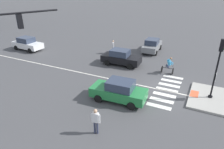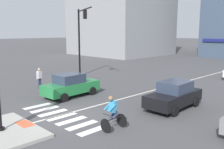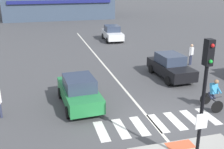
% 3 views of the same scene
% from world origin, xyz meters
% --- Properties ---
extents(ground_plane, '(300.00, 300.00, 0.00)m').
position_xyz_m(ground_plane, '(0.00, 0.00, 0.00)').
color(ground_plane, '#474749').
extents(tactile_pad_front, '(1.10, 0.60, 0.01)m').
position_xyz_m(tactile_pad_front, '(0.00, -2.14, 0.15)').
color(tactile_pad_front, '#DB5B38').
rests_on(tactile_pad_front, traffic_island).
extents(signal_pole, '(0.44, 0.38, 4.49)m').
position_xyz_m(signal_pole, '(0.00, -3.27, 2.86)').
color(signal_pole, black).
rests_on(signal_pole, traffic_island).
extents(crosswalk_stripe_a, '(0.44, 1.80, 0.01)m').
position_xyz_m(crosswalk_stripe_a, '(-2.71, -0.02, 0.00)').
color(crosswalk_stripe_a, silver).
rests_on(crosswalk_stripe_a, ground).
extents(crosswalk_stripe_b, '(0.44, 1.80, 0.01)m').
position_xyz_m(crosswalk_stripe_b, '(-1.80, -0.02, 0.00)').
color(crosswalk_stripe_b, silver).
rests_on(crosswalk_stripe_b, ground).
extents(crosswalk_stripe_c, '(0.44, 1.80, 0.01)m').
position_xyz_m(crosswalk_stripe_c, '(-0.90, -0.02, 0.00)').
color(crosswalk_stripe_c, silver).
rests_on(crosswalk_stripe_c, ground).
extents(crosswalk_stripe_d, '(0.44, 1.80, 0.01)m').
position_xyz_m(crosswalk_stripe_d, '(0.00, -0.02, 0.00)').
color(crosswalk_stripe_d, silver).
rests_on(crosswalk_stripe_d, ground).
extents(crosswalk_stripe_e, '(0.44, 1.80, 0.01)m').
position_xyz_m(crosswalk_stripe_e, '(0.90, -0.02, 0.00)').
color(crosswalk_stripe_e, silver).
rests_on(crosswalk_stripe_e, ground).
extents(crosswalk_stripe_f, '(0.44, 1.80, 0.01)m').
position_xyz_m(crosswalk_stripe_f, '(1.80, -0.02, 0.00)').
color(crosswalk_stripe_f, silver).
rests_on(crosswalk_stripe_f, ground).
extents(crosswalk_stripe_g, '(0.44, 1.80, 0.01)m').
position_xyz_m(crosswalk_stripe_g, '(2.71, -0.02, 0.00)').
color(crosswalk_stripe_g, silver).
rests_on(crosswalk_stripe_g, ground).
extents(lane_centre_line, '(0.14, 28.00, 0.01)m').
position_xyz_m(lane_centre_line, '(-0.21, 10.00, 0.00)').
color(lane_centre_line, silver).
rests_on(lane_centre_line, ground).
extents(car_black_eastbound_mid, '(1.94, 4.15, 1.64)m').
position_xyz_m(car_black_eastbound_mid, '(3.45, 5.66, 0.81)').
color(car_black_eastbound_mid, black).
rests_on(car_black_eastbound_mid, ground).
extents(car_green_westbound_near, '(2.02, 4.19, 1.64)m').
position_xyz_m(car_green_westbound_near, '(-3.22, 2.88, 0.81)').
color(car_green_westbound_near, '#237A3D').
rests_on(car_green_westbound_near, ground).
extents(car_white_eastbound_distant, '(2.00, 4.18, 1.64)m').
position_xyz_m(car_white_eastbound_distant, '(2.91, 18.62, 0.81)').
color(car_white_eastbound_distant, white).
rests_on(car_white_eastbound_distant, ground).
extents(cyclist, '(0.69, 1.11, 1.68)m').
position_xyz_m(cyclist, '(3.32, 0.63, 0.87)').
color(cyclist, black).
rests_on(cyclist, ground).
extents(pedestrian_waiting_far_side, '(0.50, 0.36, 1.67)m').
position_xyz_m(pedestrian_waiting_far_side, '(6.39, 7.98, 0.98)').
color(pedestrian_waiting_far_side, '#2D334C').
rests_on(pedestrian_waiting_far_side, ground).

